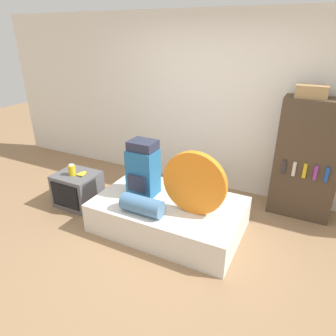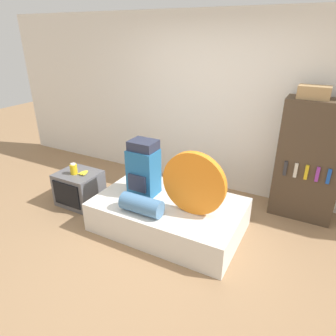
# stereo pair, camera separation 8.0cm
# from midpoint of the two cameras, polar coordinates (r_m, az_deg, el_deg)

# --- Properties ---
(ground_plane) EXTENTS (16.00, 16.00, 0.00)m
(ground_plane) POSITION_cam_midpoint_polar(r_m,az_deg,el_deg) (3.61, -3.41, -15.06)
(ground_plane) COLOR #997551
(wall_back) EXTENTS (8.00, 0.05, 2.60)m
(wall_back) POSITION_cam_midpoint_polar(r_m,az_deg,el_deg) (4.59, 8.04, 11.72)
(wall_back) COLOR white
(wall_back) RESTS_ON ground_plane
(bed) EXTENTS (1.80, 1.12, 0.39)m
(bed) POSITION_cam_midpoint_polar(r_m,az_deg,el_deg) (3.83, -0.47, -8.81)
(bed) COLOR silver
(bed) RESTS_ON ground_plane
(backpack) EXTENTS (0.35, 0.32, 0.71)m
(backpack) POSITION_cam_midpoint_polar(r_m,az_deg,el_deg) (3.77, -5.39, -0.17)
(backpack) COLOR #23669E
(backpack) RESTS_ON bed
(tent_bag) EXTENTS (0.75, 0.08, 0.75)m
(tent_bag) POSITION_cam_midpoint_polar(r_m,az_deg,el_deg) (3.35, 4.37, -2.91)
(tent_bag) COLOR orange
(tent_bag) RESTS_ON bed
(sleeping_roll) EXTENTS (0.50, 0.21, 0.21)m
(sleeping_roll) POSITION_cam_midpoint_polar(r_m,az_deg,el_deg) (3.46, -5.64, -7.08)
(sleeping_roll) COLOR teal
(sleeping_roll) RESTS_ON bed
(television) EXTENTS (0.58, 0.51, 0.48)m
(television) POSITION_cam_midpoint_polar(r_m,az_deg,el_deg) (4.50, -17.30, -3.87)
(television) COLOR #5B5B60
(television) RESTS_ON ground_plane
(canister) EXTENTS (0.10, 0.10, 0.16)m
(canister) POSITION_cam_midpoint_polar(r_m,az_deg,el_deg) (4.36, -18.33, -0.36)
(canister) COLOR gold
(canister) RESTS_ON television
(banana_bunch) EXTENTS (0.13, 0.16, 0.04)m
(banana_bunch) POSITION_cam_midpoint_polar(r_m,az_deg,el_deg) (4.34, -16.47, -1.04)
(banana_bunch) COLOR yellow
(banana_bunch) RESTS_ON television
(bookshelf) EXTENTS (0.78, 0.40, 1.58)m
(bookshelf) POSITION_cam_midpoint_polar(r_m,az_deg,el_deg) (4.25, 24.46, 1.43)
(bookshelf) COLOR #473828
(bookshelf) RESTS_ON ground_plane
(cardboard_box) EXTENTS (0.36, 0.21, 0.15)m
(cardboard_box) POSITION_cam_midpoint_polar(r_m,az_deg,el_deg) (3.99, 25.18, 13.02)
(cardboard_box) COLOR #A88456
(cardboard_box) RESTS_ON bookshelf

